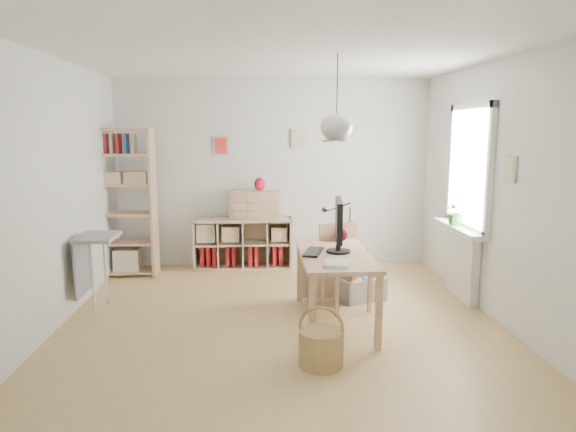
{
  "coord_description": "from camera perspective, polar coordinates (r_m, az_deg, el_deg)",
  "views": [
    {
      "loc": [
        -0.21,
        -5.19,
        1.98
      ],
      "look_at": [
        0.1,
        0.3,
        1.05
      ],
      "focal_mm": 32.0,
      "sensor_mm": 36.0,
      "label": 1
    }
  ],
  "objects": [
    {
      "name": "ground",
      "position": [
        5.56,
        -0.87,
        -11.26
      ],
      "size": [
        4.5,
        4.5,
        0.0
      ],
      "primitive_type": "plane",
      "color": "tan",
      "rests_on": "ground"
    },
    {
      "name": "room_shell",
      "position": [
        5.1,
        5.42,
        9.78
      ],
      "size": [
        4.5,
        4.5,
        4.5
      ],
      "color": "white",
      "rests_on": "ground"
    },
    {
      "name": "window_unit",
      "position": [
        6.3,
        19.59,
        5.13
      ],
      "size": [
        0.07,
        1.16,
        1.46
      ],
      "color": "white",
      "rests_on": "ground"
    },
    {
      "name": "radiator",
      "position": [
        6.47,
        18.73,
        -5.07
      ],
      "size": [
        0.1,
        0.8,
        0.8
      ],
      "primitive_type": "cube",
      "color": "silver",
      "rests_on": "ground"
    },
    {
      "name": "windowsill",
      "position": [
        6.36,
        18.52,
        -1.33
      ],
      "size": [
        0.22,
        1.2,
        0.06
      ],
      "primitive_type": "cube",
      "color": "white",
      "rests_on": "radiator"
    },
    {
      "name": "desk",
      "position": [
        5.27,
        5.19,
        -4.99
      ],
      "size": [
        0.7,
        1.5,
        0.75
      ],
      "color": "tan",
      "rests_on": "ground"
    },
    {
      "name": "cube_shelf",
      "position": [
        7.47,
        -5.18,
        -3.45
      ],
      "size": [
        1.4,
        0.38,
        0.72
      ],
      "color": "#D4B68B",
      "rests_on": "ground"
    },
    {
      "name": "tall_bookshelf",
      "position": [
        7.28,
        -17.75,
        2.1
      ],
      "size": [
        0.8,
        0.38,
        2.0
      ],
      "color": "tan",
      "rests_on": "ground"
    },
    {
      "name": "side_table",
      "position": [
        5.98,
        -20.98,
        -3.72
      ],
      "size": [
        0.4,
        0.55,
        0.85
      ],
      "color": "#959598",
      "rests_on": "ground"
    },
    {
      "name": "chair",
      "position": [
        5.76,
        6.14,
        -4.98
      ],
      "size": [
        0.57,
        0.57,
        0.94
      ],
      "rotation": [
        0.0,
        0.0,
        0.29
      ],
      "color": "#959598",
      "rests_on": "ground"
    },
    {
      "name": "wicker_basket",
      "position": [
        4.48,
        3.69,
        -14.25
      ],
      "size": [
        0.38,
        0.38,
        0.53
      ],
      "rotation": [
        0.0,
        0.0,
        -0.26
      ],
      "color": "#9C7B46",
      "rests_on": "ground"
    },
    {
      "name": "storage_chest",
      "position": [
        6.2,
        7.82,
        -7.37
      ],
      "size": [
        0.7,
        0.74,
        0.56
      ],
      "rotation": [
        0.0,
        0.0,
        0.36
      ],
      "color": "beige",
      "rests_on": "ground"
    },
    {
      "name": "monitor",
      "position": [
        5.17,
        5.66,
        -0.79
      ],
      "size": [
        0.25,
        0.62,
        0.54
      ],
      "rotation": [
        0.0,
        0.0,
        -0.12
      ],
      "color": "black",
      "rests_on": "desk"
    },
    {
      "name": "keyboard",
      "position": [
        5.19,
        2.83,
        -4.01
      ],
      "size": [
        0.26,
        0.43,
        0.02
      ],
      "primitive_type": "cube",
      "rotation": [
        0.0,
        0.0,
        -0.29
      ],
      "color": "black",
      "rests_on": "desk"
    },
    {
      "name": "task_lamp",
      "position": [
        5.81,
        5.26,
        -0.04
      ],
      "size": [
        0.36,
        0.13,
        0.38
      ],
      "color": "black",
      "rests_on": "desk"
    },
    {
      "name": "yarn_ball",
      "position": [
        5.75,
        5.94,
        -2.1
      ],
      "size": [
        0.14,
        0.14,
        0.14
      ],
      "primitive_type": "sphere",
      "color": "#49090F",
      "rests_on": "desk"
    },
    {
      "name": "paper_tray",
      "position": [
        4.76,
        5.41,
        -5.24
      ],
      "size": [
        0.28,
        0.33,
        0.03
      ],
      "primitive_type": "cube",
      "rotation": [
        0.0,
        0.0,
        -0.21
      ],
      "color": "white",
      "rests_on": "desk"
    },
    {
      "name": "drawer_chest",
      "position": [
        7.31,
        -3.66,
        1.24
      ],
      "size": [
        0.73,
        0.39,
        0.4
      ],
      "primitive_type": "cube",
      "rotation": [
        0.0,
        0.0,
        -0.1
      ],
      "color": "#D4B68B",
      "rests_on": "cube_shelf"
    },
    {
      "name": "red_vase",
      "position": [
        7.27,
        -3.17,
        3.55
      ],
      "size": [
        0.16,
        0.16,
        0.19
      ],
      "primitive_type": "ellipsoid",
      "color": "#A10D21",
      "rests_on": "drawer_chest"
    },
    {
      "name": "potted_plant",
      "position": [
        6.39,
        18.2,
        0.48
      ],
      "size": [
        0.33,
        0.3,
        0.32
      ],
      "primitive_type": "imported",
      "rotation": [
        0.0,
        0.0,
        0.2
      ],
      "color": "#36722A",
      "rests_on": "windowsill"
    }
  ]
}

